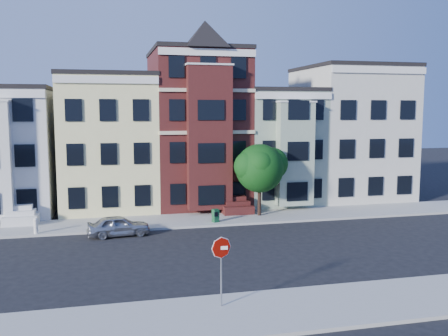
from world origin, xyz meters
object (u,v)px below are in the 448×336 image
object	(u,v)px
street_tree	(260,172)
stop_sign	(221,267)
fire_hydrant	(36,227)
parked_car	(119,226)
newspaper_box	(216,216)

from	to	relation	value
street_tree	stop_sign	distance (m)	16.65
stop_sign	fire_hydrant	bearing A→B (deg)	127.23
parked_car	newspaper_box	size ratio (longest dim) A/B	4.27
street_tree	parked_car	world-z (taller)	street_tree
parked_car	stop_sign	distance (m)	12.86
street_tree	stop_sign	world-z (taller)	street_tree
parked_car	newspaper_box	world-z (taller)	parked_car
street_tree	parked_car	bearing A→B (deg)	-163.22
newspaper_box	stop_sign	distance (m)	14.31
fire_hydrant	street_tree	bearing A→B (deg)	6.95
newspaper_box	stop_sign	xyz separation A→B (m)	(-2.87, -13.98, 1.10)
parked_car	stop_sign	world-z (taller)	stop_sign
parked_car	fire_hydrant	world-z (taller)	parked_car
street_tree	fire_hydrant	distance (m)	15.13
newspaper_box	parked_car	bearing A→B (deg)	173.48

